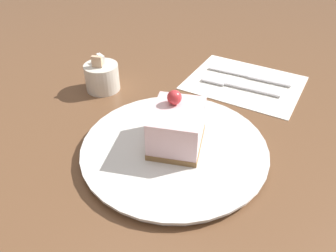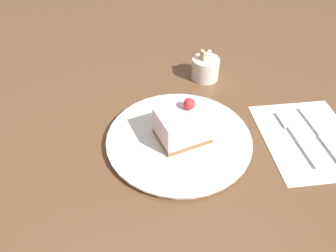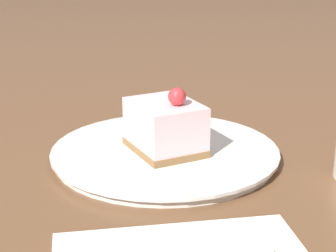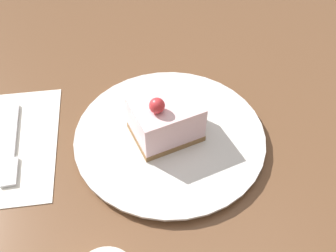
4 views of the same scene
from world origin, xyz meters
TOP-DOWN VIEW (x-y plane):
  - ground_plane at (0.00, 0.00)m, footprint 4.00×4.00m
  - plate at (-0.00, -0.01)m, footprint 0.29×0.29m
  - cake_slice at (0.01, -0.01)m, footprint 0.11×0.10m
  - fork at (0.24, -0.02)m, footprint 0.02×0.16m

SIDE VIEW (x-z plane):
  - ground_plane at x=0.00m, z-range 0.00..0.00m
  - fork at x=0.24m, z-range 0.00..0.01m
  - plate at x=0.00m, z-range 0.00..0.01m
  - cake_slice at x=0.01m, z-range 0.00..0.09m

